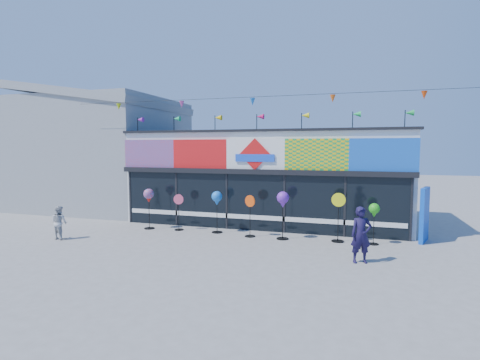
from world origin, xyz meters
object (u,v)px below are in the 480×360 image
at_px(spinner_3, 250,215).
at_px(spinner_4, 283,201).
at_px(spinner_5, 338,216).
at_px(child, 59,222).
at_px(spinner_2, 217,199).
at_px(adult_man, 361,235).
at_px(blue_sign, 424,215).
at_px(spinner_0, 149,197).
at_px(spinner_6, 374,212).
at_px(spinner_1, 179,211).

distance_m(spinner_3, spinner_4, 1.38).
relative_size(spinner_5, child, 1.42).
xyz_separation_m(spinner_2, adult_man, (5.40, -2.41, -0.50)).
xyz_separation_m(blue_sign, spinner_5, (-2.92, -0.87, -0.05)).
distance_m(blue_sign, spinner_3, 6.23).
height_order(blue_sign, spinner_4, blue_sign).
height_order(spinner_2, adult_man, spinner_2).
height_order(blue_sign, adult_man, blue_sign).
height_order(spinner_0, spinner_3, spinner_0).
bearing_deg(spinner_6, spinner_3, -177.81).
xyz_separation_m(spinner_1, spinner_3, (3.08, -0.23, 0.06)).
xyz_separation_m(blue_sign, spinner_4, (-4.89, -1.09, 0.43)).
distance_m(spinner_6, adult_man, 2.39).
distance_m(spinner_4, adult_man, 3.50).
height_order(spinner_2, spinner_4, spinner_4).
bearing_deg(blue_sign, spinner_6, -133.20).
bearing_deg(adult_man, spinner_3, 133.09).
relative_size(blue_sign, adult_man, 1.19).
bearing_deg(blue_sign, adult_man, -104.79).
bearing_deg(child, spinner_3, -150.94).
distance_m(spinner_5, child, 10.16).
height_order(spinner_1, spinner_4, spinner_4).
height_order(spinner_1, adult_man, adult_man).
distance_m(spinner_1, spinner_3, 3.09).
bearing_deg(spinner_3, spinner_0, 178.81).
bearing_deg(spinner_6, spinner_5, 178.72).
bearing_deg(spinner_6, child, -166.62).
distance_m(spinner_4, spinner_6, 3.18).
xyz_separation_m(blue_sign, adult_man, (-2.17, -3.22, -0.16)).
bearing_deg(spinner_2, spinner_6, -0.88).
bearing_deg(spinner_5, child, -164.90).
distance_m(spinner_1, spinner_2, 1.74).
height_order(blue_sign, spinner_5, blue_sign).
bearing_deg(spinner_1, spinner_5, -0.30).
relative_size(spinner_2, spinner_5, 0.94).
bearing_deg(spinner_4, spinner_0, 178.89).
height_order(spinner_4, spinner_6, spinner_4).
xyz_separation_m(spinner_6, adult_man, (-0.45, -2.32, -0.33)).
distance_m(spinner_2, spinner_4, 2.70).
bearing_deg(spinner_4, spinner_6, 3.39).
distance_m(blue_sign, spinner_5, 3.05).
height_order(spinner_5, child, spinner_5).
distance_m(spinner_6, child, 11.33).
xyz_separation_m(spinner_4, adult_man, (2.72, -2.13, -0.59)).
distance_m(blue_sign, spinner_0, 10.56).
bearing_deg(spinner_0, child, -131.13).
distance_m(spinner_2, spinner_5, 4.66).
height_order(blue_sign, child, blue_sign).
distance_m(blue_sign, spinner_6, 1.95).
xyz_separation_m(blue_sign, spinner_2, (-7.57, -0.81, 0.34)).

